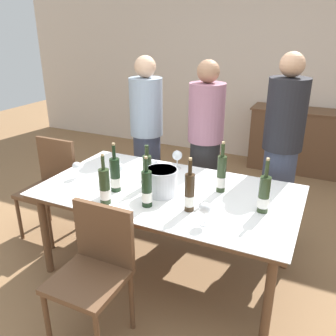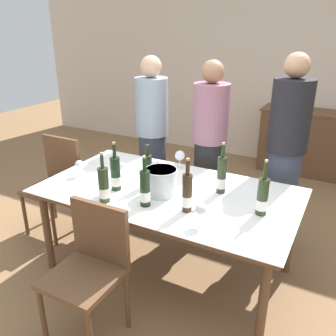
# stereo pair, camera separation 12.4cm
# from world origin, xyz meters

# --- Properties ---
(ground_plane) EXTENTS (12.00, 12.00, 0.00)m
(ground_plane) POSITION_xyz_m (0.00, 0.00, 0.00)
(ground_plane) COLOR olive
(back_wall) EXTENTS (8.00, 0.10, 2.80)m
(back_wall) POSITION_xyz_m (0.00, 3.01, 1.40)
(back_wall) COLOR beige
(back_wall) RESTS_ON ground_plane
(sideboard_cabinet) EXTENTS (1.61, 0.46, 0.85)m
(sideboard_cabinet) POSITION_xyz_m (0.83, 2.72, 0.43)
(sideboard_cabinet) COLOR brown
(sideboard_cabinet) RESTS_ON ground_plane
(dining_table) EXTENTS (1.93, 1.07, 0.73)m
(dining_table) POSITION_xyz_m (0.00, 0.00, 0.67)
(dining_table) COLOR brown
(dining_table) RESTS_ON ground_plane
(ice_bucket) EXTENTS (0.24, 0.24, 0.20)m
(ice_bucket) POSITION_xyz_m (-0.01, -0.08, 0.83)
(ice_bucket) COLOR silver
(ice_bucket) RESTS_ON dining_table
(wine_bottle_0) EXTENTS (0.08, 0.08, 0.37)m
(wine_bottle_0) POSITION_xyz_m (-0.31, -0.38, 0.85)
(wine_bottle_0) COLOR #28381E
(wine_bottle_0) RESTS_ON dining_table
(wine_bottle_1) EXTENTS (0.08, 0.08, 0.38)m
(wine_bottle_1) POSITION_xyz_m (0.72, -0.03, 0.85)
(wine_bottle_1) COLOR #28381E
(wine_bottle_1) RESTS_ON dining_table
(wine_bottle_2) EXTENTS (0.08, 0.08, 0.38)m
(wine_bottle_2) POSITION_xyz_m (-0.35, -0.18, 0.85)
(wine_bottle_2) COLOR black
(wine_bottle_2) RESTS_ON dining_table
(wine_bottle_3) EXTENTS (0.07, 0.07, 0.39)m
(wine_bottle_3) POSITION_xyz_m (0.37, 0.15, 0.86)
(wine_bottle_3) COLOR #28381E
(wine_bottle_3) RESTS_ON dining_table
(wine_bottle_4) EXTENTS (0.07, 0.07, 0.36)m
(wine_bottle_4) POSITION_xyz_m (-0.02, -0.29, 0.85)
(wine_bottle_4) COLOR black
(wine_bottle_4) RESTS_ON dining_table
(wine_bottle_5) EXTENTS (0.07, 0.07, 0.34)m
(wine_bottle_5) POSITION_xyz_m (-0.17, -0.01, 0.85)
(wine_bottle_5) COLOR #28381E
(wine_bottle_5) RESTS_ON dining_table
(wine_bottle_6) EXTENTS (0.07, 0.07, 0.38)m
(wine_bottle_6) POSITION_xyz_m (0.26, -0.22, 0.86)
(wine_bottle_6) COLOR #332314
(wine_bottle_6) RESTS_ON dining_table
(wine_glass_0) EXTENTS (0.08, 0.08, 0.15)m
(wine_glass_0) POSITION_xyz_m (-0.21, 0.17, 0.83)
(wine_glass_0) COLOR white
(wine_glass_0) RESTS_ON dining_table
(wine_glass_1) EXTENTS (0.08, 0.08, 0.15)m
(wine_glass_1) POSITION_xyz_m (0.42, -0.35, 0.83)
(wine_glass_1) COLOR white
(wine_glass_1) RESTS_ON dining_table
(wine_glass_2) EXTENTS (0.07, 0.07, 0.13)m
(wine_glass_2) POSITION_xyz_m (-0.77, -0.10, 0.82)
(wine_glass_2) COLOR white
(wine_glass_2) RESTS_ON dining_table
(wine_glass_3) EXTENTS (0.07, 0.07, 0.12)m
(wine_glass_3) POSITION_xyz_m (-0.45, 0.04, 0.81)
(wine_glass_3) COLOR white
(wine_glass_3) RESTS_ON dining_table
(wine_glass_4) EXTENTS (0.09, 0.09, 0.16)m
(wine_glass_4) POSITION_xyz_m (-0.12, 0.43, 0.84)
(wine_glass_4) COLOR white
(wine_glass_4) RESTS_ON dining_table
(chair_left_end) EXTENTS (0.42, 0.42, 0.91)m
(chair_left_end) POSITION_xyz_m (-1.26, 0.09, 0.52)
(chair_left_end) COLOR brown
(chair_left_end) RESTS_ON ground_plane
(chair_near_front) EXTENTS (0.42, 0.42, 0.89)m
(chair_near_front) POSITION_xyz_m (-0.13, -0.77, 0.52)
(chair_near_front) COLOR brown
(chair_near_front) RESTS_ON ground_plane
(person_host) EXTENTS (0.33, 0.33, 1.62)m
(person_host) POSITION_xyz_m (-0.66, 0.88, 0.81)
(person_host) COLOR #383F56
(person_host) RESTS_ON ground_plane
(person_guest_left) EXTENTS (0.33, 0.33, 1.62)m
(person_guest_left) POSITION_xyz_m (0.00, 0.82, 0.81)
(person_guest_left) COLOR #262628
(person_guest_left) RESTS_ON ground_plane
(person_guest_right) EXTENTS (0.33, 0.33, 1.70)m
(person_guest_right) POSITION_xyz_m (0.69, 0.82, 0.86)
(person_guest_right) COLOR #383F56
(person_guest_right) RESTS_ON ground_plane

